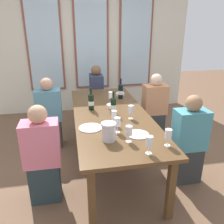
{
  "coord_description": "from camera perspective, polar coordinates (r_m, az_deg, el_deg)",
  "views": [
    {
      "loc": [
        -0.52,
        -2.83,
        1.86
      ],
      "look_at": [
        0.0,
        -0.08,
        0.79
      ],
      "focal_mm": 37.51,
      "sensor_mm": 36.0,
      "label": 1
    }
  ],
  "objects": [
    {
      "name": "wine_glass_3",
      "position": [
        2.51,
        1.33,
        -2.48
      ],
      "size": [
        0.07,
        0.07,
        0.17
      ],
      "color": "white",
      "rests_on": "dining_table"
    },
    {
      "name": "wine_glass_0",
      "position": [
        2.7,
        0.52,
        -0.83
      ],
      "size": [
        0.07,
        0.07,
        0.17
      ],
      "color": "white",
      "rests_on": "dining_table"
    },
    {
      "name": "wine_glass_5",
      "position": [
        2.31,
        13.58,
        -5.32
      ],
      "size": [
        0.07,
        0.07,
        0.17
      ],
      "color": "white",
      "rests_on": "dining_table"
    },
    {
      "name": "seated_person_3",
      "position": [
        2.96,
        18.2,
        -6.95
      ],
      "size": [
        0.38,
        0.24,
        1.11
      ],
      "color": "#2E3232",
      "rests_on": "ground"
    },
    {
      "name": "tasting_bowl_0",
      "position": [
        3.28,
        -0.24,
        1.46
      ],
      "size": [
        0.12,
        0.12,
        0.05
      ],
      "primitive_type": "cylinder",
      "color": "white",
      "rests_on": "dining_table"
    },
    {
      "name": "dining_table",
      "position": [
        3.11,
        -0.27,
        -1.5
      ],
      "size": [
        0.96,
        2.43,
        0.74
      ],
      "color": "brown",
      "rests_on": "ground"
    },
    {
      "name": "metal_pitcher",
      "position": [
        2.36,
        -0.82,
        -4.8
      ],
      "size": [
        0.16,
        0.16,
        0.19
      ],
      "color": "silver",
      "rests_on": "dining_table"
    },
    {
      "name": "ground_plane",
      "position": [
        3.42,
        -0.25,
        -11.96
      ],
      "size": [
        12.0,
        12.0,
        0.0
      ],
      "primitive_type": "plane",
      "color": "brown"
    },
    {
      "name": "wine_glass_6",
      "position": [
        2.14,
        9.09,
        -7.16
      ],
      "size": [
        0.07,
        0.07,
        0.17
      ],
      "color": "white",
      "rests_on": "dining_table"
    },
    {
      "name": "wine_glass_1",
      "position": [
        2.32,
        4.15,
        -4.61
      ],
      "size": [
        0.07,
        0.07,
        0.17
      ],
      "color": "white",
      "rests_on": "dining_table"
    },
    {
      "name": "seated_person_1",
      "position": [
        3.93,
        10.28,
        0.78
      ],
      "size": [
        0.38,
        0.24,
        1.11
      ],
      "color": "#2F3536",
      "rests_on": "ground"
    },
    {
      "name": "seated_person_4",
      "position": [
        4.62,
        -3.78,
        4.12
      ],
      "size": [
        0.24,
        0.38,
        1.11
      ],
      "color": "#213533",
      "rests_on": "ground"
    },
    {
      "name": "white_plate_1",
      "position": [
        2.67,
        -5.29,
        -3.85
      ],
      "size": [
        0.27,
        0.27,
        0.01
      ],
      "primitive_type": "cylinder",
      "color": "white",
      "rests_on": "dining_table"
    },
    {
      "name": "white_plate_0",
      "position": [
        2.52,
        6.35,
        -5.45
      ],
      "size": [
        0.24,
        0.24,
        0.01
      ],
      "primitive_type": "cylinder",
      "color": "white",
      "rests_on": "dining_table"
    },
    {
      "name": "tasting_bowl_1",
      "position": [
        3.86,
        2.0,
        4.4
      ],
      "size": [
        0.14,
        0.14,
        0.04
      ],
      "primitive_type": "cylinder",
      "color": "white",
      "rests_on": "dining_table"
    },
    {
      "name": "wine_bottle_2",
      "position": [
        3.66,
        2.11,
        5.13
      ],
      "size": [
        0.08,
        0.08,
        0.32
      ],
      "color": "black",
      "rests_on": "dining_table"
    },
    {
      "name": "wine_glass_4",
      "position": [
        3.44,
        -0.32,
        4.08
      ],
      "size": [
        0.07,
        0.07,
        0.17
      ],
      "color": "white",
      "rests_on": "dining_table"
    },
    {
      "name": "wine_bottle_0",
      "position": [
        3.2,
        -5.11,
        2.57
      ],
      "size": [
        0.08,
        0.08,
        0.31
      ],
      "color": "black",
      "rests_on": "dining_table"
    },
    {
      "name": "wine_bottle_1",
      "position": [
        3.04,
        0.34,
        1.66
      ],
      "size": [
        0.08,
        0.08,
        0.31
      ],
      "color": "black",
      "rests_on": "dining_table"
    },
    {
      "name": "seated_person_2",
      "position": [
        2.63,
        -16.55,
        -10.51
      ],
      "size": [
        0.38,
        0.24,
        1.11
      ],
      "color": "#26373C",
      "rests_on": "ground"
    },
    {
      "name": "back_wall_with_windows",
      "position": [
        5.13,
        -5.05,
        16.3
      ],
      "size": [
        4.16,
        0.1,
        2.9
      ],
      "color": "silver",
      "rests_on": "ground"
    },
    {
      "name": "wine_glass_2",
      "position": [
        2.88,
        4.62,
        0.6
      ],
      "size": [
        0.07,
        0.07,
        0.17
      ],
      "color": "white",
      "rests_on": "dining_table"
    },
    {
      "name": "seated_person_0",
      "position": [
        3.73,
        -14.97,
        -0.75
      ],
      "size": [
        0.38,
        0.24,
        1.11
      ],
      "color": "#363532",
      "rests_on": "ground"
    }
  ]
}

